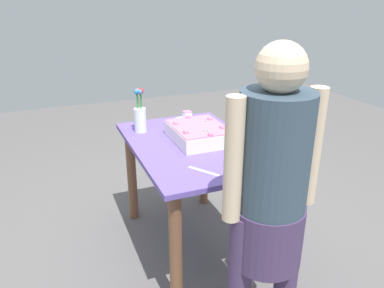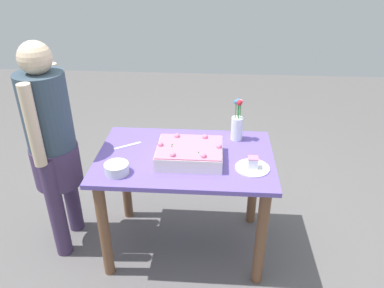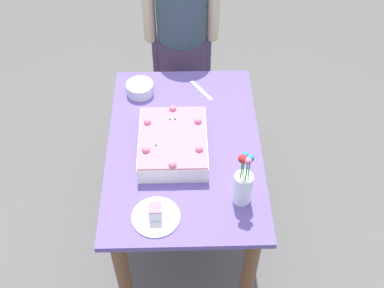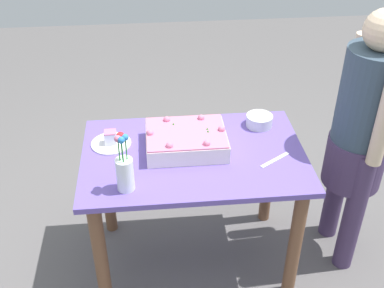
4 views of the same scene
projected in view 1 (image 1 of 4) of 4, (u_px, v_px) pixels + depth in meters
name	position (u px, v px, depth m)	size (l,w,h in m)	color
ground_plane	(193.00, 244.00, 2.65)	(8.00, 8.00, 0.00)	#5C5858
dining_table	(193.00, 165.00, 2.42)	(1.14, 0.75, 0.77)	#654FA9
sheet_cake	(198.00, 133.00, 2.39)	(0.41, 0.32, 0.12)	white
serving_plate_with_slice	(187.00, 119.00, 2.77)	(0.21, 0.21, 0.08)	white
cake_knife	(204.00, 171.00, 1.99)	(0.19, 0.02, 0.00)	silver
flower_vase	(140.00, 116.00, 2.53)	(0.08, 0.08, 0.30)	white
fruit_bowl	(257.00, 156.00, 2.10)	(0.15, 0.15, 0.06)	silver
person_standing	(271.00, 194.00, 1.58)	(0.31, 0.45, 1.49)	#433256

